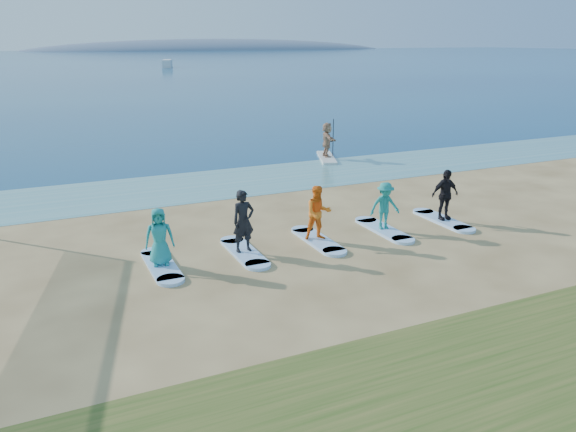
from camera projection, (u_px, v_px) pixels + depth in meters
name	position (u px, v px, depth m)	size (l,w,h in m)	color
ground	(296.00, 283.00, 13.99)	(600.00, 600.00, 0.00)	tan
shallow_water	(187.00, 187.00, 23.09)	(600.00, 600.00, 0.00)	teal
ocean	(44.00, 61.00, 152.65)	(600.00, 600.00, 0.00)	navy
island_ridge	(219.00, 50.00, 311.73)	(220.00, 56.00, 18.00)	slate
paddleboard	(327.00, 158.00, 28.51)	(0.70, 3.00, 0.12)	silver
paddleboarder	(327.00, 140.00, 28.23)	(1.60, 0.51, 1.72)	tan
boat_offshore_b	(168.00, 67.00, 119.03)	(1.73, 6.04, 1.61)	silver
surfboard_0	(161.00, 266.00, 14.98)	(0.70, 2.20, 0.09)	#A4CEFF
student_0	(159.00, 237.00, 14.73)	(0.76, 0.49, 1.55)	teal
surfboard_1	(244.00, 252.00, 15.91)	(0.70, 2.20, 0.09)	#A4CEFF
student_1	(243.00, 221.00, 15.63)	(0.65, 0.42, 1.77)	black
surfboard_2	(318.00, 240.00, 16.85)	(0.70, 2.20, 0.09)	#A4CEFF
student_2	(318.00, 213.00, 16.59)	(0.80, 0.62, 1.64)	orange
surfboard_3	(384.00, 230.00, 17.78)	(0.70, 2.20, 0.09)	#A4CEFF
student_3	(385.00, 206.00, 17.54)	(0.97, 0.56, 1.50)	teal
surfboard_4	(443.00, 220.00, 18.72)	(0.70, 2.20, 0.09)	#A4CEFF
student_4	(445.00, 195.00, 18.45)	(0.99, 0.41, 1.68)	black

